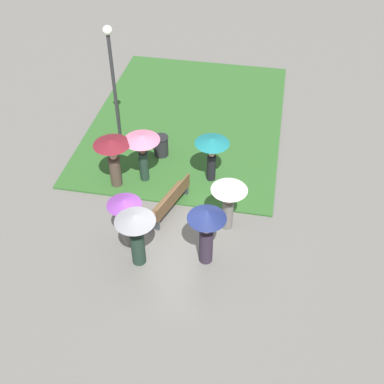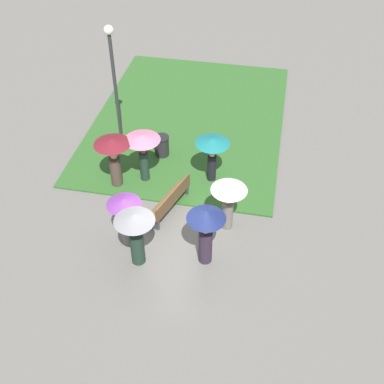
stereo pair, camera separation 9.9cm
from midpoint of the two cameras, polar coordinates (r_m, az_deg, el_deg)
name	(u,v)px [view 2 (the right image)]	position (r m, az deg, el deg)	size (l,w,h in m)	color
ground_plane	(174,233)	(14.73, -1.96, -4.90)	(90.00, 90.00, 0.00)	#66635E
lawn_patch_near	(189,119)	(19.51, -0.18, 8.61)	(9.89, 7.36, 0.06)	#2D5B26
park_bench	(171,200)	(15.10, -2.35, -0.95)	(2.02, 1.02, 0.90)	brown
lamp_post	(114,72)	(16.97, -9.11, 13.87)	(0.32, 0.32, 4.53)	#2D2D30
trash_bin	(162,146)	(17.40, -3.44, 5.43)	(0.56, 0.56, 0.83)	#232326
crowd_person_maroon	(113,153)	(15.71, -9.12, 4.57)	(1.19, 1.19, 1.91)	#47382D
crowd_person_purple	(125,213)	(13.75, -7.73, -2.51)	(0.99, 0.99, 1.74)	slate
crowd_person_teal	(212,149)	(15.72, 2.61, 5.13)	(1.14, 1.14, 1.75)	black
crowd_person_white	(229,196)	(14.09, 4.57, -0.44)	(1.08, 1.08, 1.73)	slate
crowd_person_pink	(143,146)	(15.75, -5.67, 5.41)	(1.19, 1.19, 1.87)	#1E3328
crowd_person_grey	(135,229)	(13.12, -6.51, -4.40)	(1.12, 1.12, 1.87)	#1E3328
crowd_person_navy	(206,226)	(13.02, 1.88, -4.09)	(1.07, 1.07, 1.96)	#2D2333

